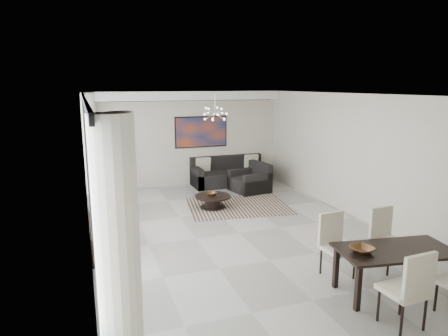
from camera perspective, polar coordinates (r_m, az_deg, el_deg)
name	(u,v)px	position (r m, az deg, el deg)	size (l,w,h in m)	color
room_shell	(260,165)	(8.38, 5.21, 0.45)	(6.00, 9.00, 2.90)	#A8A39B
window_wall	(94,176)	(7.62, -18.07, -1.09)	(0.37, 8.95, 2.90)	silver
soffit	(186,96)	(12.13, -5.40, 10.23)	(5.98, 0.40, 0.26)	white
painting	(201,132)	(12.50, -3.27, 5.16)	(1.68, 0.04, 0.98)	#A63E17
chandelier	(215,114)	(10.51, -1.29, 7.75)	(0.66, 0.66, 0.71)	silver
rug	(238,206)	(10.41, 2.01, -5.45)	(2.52, 1.94, 0.01)	black
coffee_table	(213,201)	(10.23, -1.61, -4.71)	(0.93, 0.93, 0.32)	black
bowl_coffee	(212,194)	(10.18, -1.77, -3.74)	(0.26, 0.26, 0.08)	brown
sofa_main	(230,175)	(12.61, 0.82, -1.01)	(2.39, 0.98, 0.87)	black
loveseat	(108,207)	(9.94, -16.22, -5.34)	(0.80, 1.43, 0.71)	black
armchair	(251,182)	(11.80, 3.86, -1.97)	(1.10, 1.14, 0.84)	black
side_table	(99,182)	(11.91, -17.44, -1.92)	(0.41, 0.41, 0.56)	black
tv_console	(103,236)	(8.07, -16.86, -9.25)	(0.47, 1.68, 0.52)	black
television	(110,207)	(7.98, -15.97, -5.36)	(0.96, 0.13, 0.56)	gray
dining_table	(395,255)	(6.56, 23.25, -11.29)	(1.82, 1.11, 0.71)	black
dining_chair_sw	(411,285)	(5.72, 25.11, -14.92)	(0.52, 0.52, 1.09)	beige
dining_chair_nw	(335,240)	(6.90, 15.51, -9.84)	(0.52, 0.52, 1.04)	beige
dining_chair_ne	(385,233)	(7.43, 22.01, -8.67)	(0.52, 0.52, 1.04)	beige
bowl_dining	(362,250)	(6.22, 19.10, -10.97)	(0.33, 0.33, 0.08)	brown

